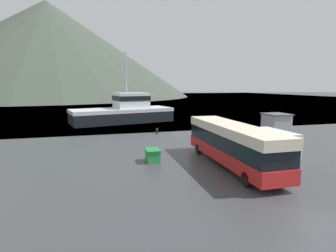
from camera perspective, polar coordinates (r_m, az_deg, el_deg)
The scene contains 10 objects.
ground_plane at distance 13.90m, azimuth 30.60°, elevation -18.03°, with size 400.00×400.00×0.00m, color #383A3D.
water_surface at distance 153.16m, azimuth -11.78°, elevation 6.33°, with size 240.00×240.00×0.00m, color #3D5160.
hill_backdrop at distance 166.95m, azimuth -24.59°, elevation 14.94°, with size 156.74×156.74×52.41m, color #3D473D.
tour_bus at distance 20.16m, azimuth 13.70°, elevation -3.54°, with size 2.62×11.48×3.15m.
delivery_van at distance 23.92m, azimuth 20.99°, elevation -3.30°, with size 2.10×6.16×2.31m.
fishing_boat at distance 43.99m, azimuth -9.56°, elevation 3.19°, with size 17.28×9.55×11.52m.
storage_bin at distance 20.95m, azimuth -3.38°, elevation -6.39°, with size 1.08×1.52×1.02m.
dock_kiosk at distance 34.59m, azimuth 22.47°, elevation 0.35°, with size 2.73×2.90×2.64m.
small_boat at distance 60.70m, azimuth -11.87°, elevation 3.34°, with size 5.76×6.26×0.92m.
mooring_bollard at distance 33.23m, azimuth -2.43°, elevation -0.97°, with size 0.36×0.36×0.70m.
Camera 1 is at (-9.27, -8.46, 5.98)m, focal length 28.00 mm.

